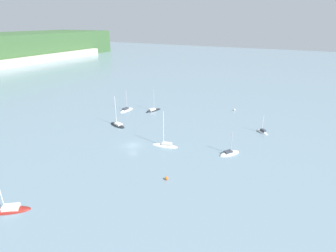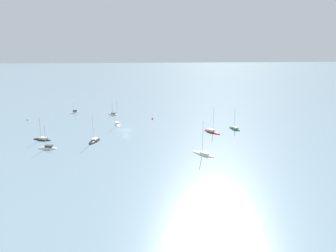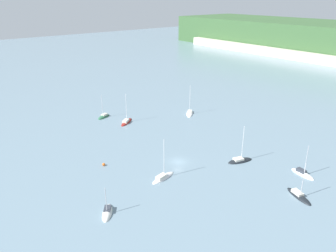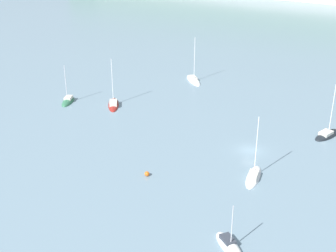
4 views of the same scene
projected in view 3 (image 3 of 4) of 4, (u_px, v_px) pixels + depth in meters
ground_plane at (178, 162)px, 87.75m from camera, size 600.00×600.00×0.00m
sailboat_0 at (299, 196)px, 72.78m from camera, size 7.68×4.35×9.13m
sailboat_1 at (104, 117)px, 119.57m from camera, size 4.49×6.41×9.35m
sailboat_2 at (107, 213)px, 67.23m from camera, size 6.01×5.20×7.16m
sailboat_3 at (163, 178)px, 79.98m from camera, size 3.50×7.79×10.85m
sailboat_4 at (240, 161)px, 88.08m from camera, size 4.53×7.65×10.81m
sailboat_5 at (302, 174)px, 81.62m from camera, size 6.81×2.94×8.89m
sailboat_6 at (126, 122)px, 114.61m from camera, size 6.59×7.87×10.93m
sailboat_7 at (190, 113)px, 123.15m from camera, size 7.70×7.66×11.68m
mooring_buoy_0 at (104, 164)px, 85.70m from camera, size 0.78×0.78×0.78m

